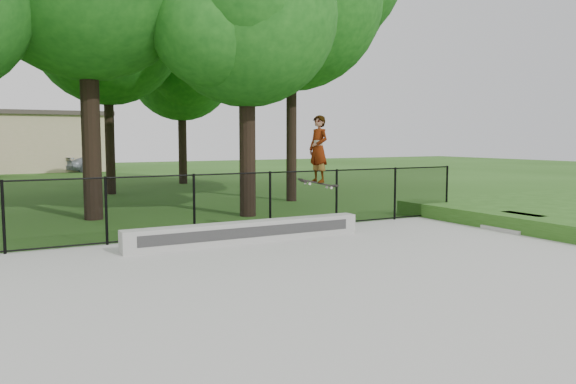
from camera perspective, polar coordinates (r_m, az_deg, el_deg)
name	(u,v)px	position (r m, az deg, el deg)	size (l,w,h in m)	color
ground	(332,304)	(8.26, 4.46, -11.30)	(100.00, 100.00, 0.00)	#275116
concrete_slab	(332,302)	(8.25, 4.46, -11.10)	(14.00, 12.00, 0.06)	#ABAAA6
grind_ledge	(248,232)	(12.61, -4.11, -4.06)	(5.59, 0.40, 0.47)	#9FA09B
car_c	(90,164)	(42.92, -19.45, 2.72)	(1.54, 3.49, 1.10)	gray
skater_airborne	(319,150)	(13.23, 3.12, 4.23)	(0.83, 0.62, 1.75)	black
chainlink_fence	(194,206)	(13.34, -9.51, -1.36)	(16.06, 0.06, 1.50)	black
concrete_steps	(517,225)	(15.48, 22.23, -3.13)	(1.07, 1.20, 0.45)	#ABAAA6
tree_row	(125,11)	(21.09, -16.22, 17.20)	(20.76, 18.43, 10.96)	black
distant_building	(17,141)	(44.67, -25.79, 4.65)	(12.40, 6.40, 4.30)	#C6AD8B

